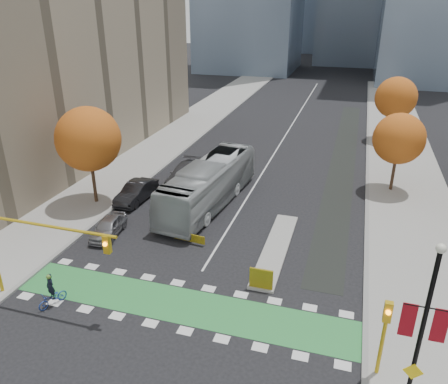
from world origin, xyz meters
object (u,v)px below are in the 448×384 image
Objects in this scene: tree_east_near at (399,139)px; cyclist at (52,295)px; bus at (209,184)px; parked_car_a at (108,227)px; parked_car_b at (136,192)px; hazard_board at (261,279)px; traffic_signal_west at (27,240)px; traffic_signal_east at (385,328)px; tree_east_far at (396,98)px; tree_west at (88,139)px; banner_lamppost at (422,329)px; parked_car_c at (184,174)px.

cyclist is (-18.91, -22.59, -4.18)m from tree_east_near.
parked_car_a is at bearing -120.57° from bus.
hazard_board is at bearing -32.07° from parked_car_b.
traffic_signal_west is 18.48m from traffic_signal_east.
parked_car_a is at bearing -78.71° from parked_car_b.
tree_east_far is at bearing 87.03° from traffic_signal_east.
tree_east_near is at bearing 22.62° from tree_west.
banner_lamppost is at bearing -33.76° from parked_car_a.
parked_car_b reaches higher than hazard_board.
bus reaches higher than parked_car_b.
traffic_signal_west is 19.21m from parked_car_c.
tree_east_near reaches higher than traffic_signal_west.
traffic_signal_west is at bearing -82.65° from parked_car_b.
tree_east_near is at bearing 8.51° from parked_car_c.
hazard_board is at bearing -104.12° from tree_east_far.
hazard_board is 0.69× the size of cyclist.
bus reaches higher than hazard_board.
tree_east_near is 25.17m from parked_car_a.
tree_east_far is at bearing 88.59° from banner_lamppost.
tree_east_near reaches higher than hazard_board.
banner_lamppost is at bearing -63.39° from traffic_signal_east.
cyclist is 15.72m from bus.
parked_car_c is (1.57, 10.98, 0.16)m from parked_car_a.
tree_east_far reaches higher than parked_car_b.
traffic_signal_west is at bearing -158.45° from hazard_board.
parked_car_c is at bearing 85.67° from traffic_signal_west.
tree_west is 9.68m from parked_car_c.
parked_car_b is (3.10, 1.38, -4.80)m from tree_west.
bus reaches higher than parked_car_a.
banner_lamppost is 22.28m from parked_car_a.
tree_east_far is 27.67m from parked_car_c.
tree_east_far is 40.52m from banner_lamppost.
banner_lamppost is at bearing 14.26° from cyclist.
tree_east_far is (24.50, 26.00, -0.38)m from tree_west.
tree_east_near reaches higher than traffic_signal_east.
banner_lamppost reaches higher than tree_east_far.
parked_car_b is at bearing -163.30° from bus.
tree_west is 1.66× the size of parked_car_b.
banner_lamppost reaches higher than tree_east_near.
parked_car_c is at bearing -134.07° from tree_east_far.
tree_east_near reaches higher than parked_car_a.
tree_west is at bearing 132.20° from cyclist.
banner_lamppost is at bearing -31.68° from tree_west.
parked_car_c is (0.41, 18.97, 0.17)m from cyclist.
banner_lamppost is at bearing -91.17° from tree_east_near.
parked_car_c is (2.40, 5.00, 0.03)m from parked_car_b.
traffic_signal_east is 0.83× the size of parked_car_b.
tree_west is 2.03× the size of parked_car_a.
banner_lamppost reaches higher than hazard_board.
tree_east_far is at bearing 63.28° from bus.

